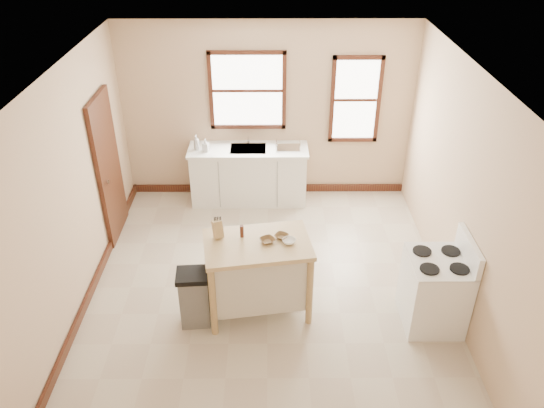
{
  "coord_description": "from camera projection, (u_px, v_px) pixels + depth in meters",
  "views": [
    {
      "loc": [
        0.03,
        -5.26,
        4.46
      ],
      "look_at": [
        0.06,
        0.4,
        1.01
      ],
      "focal_mm": 35.0,
      "sensor_mm": 36.0,
      "label": 1
    }
  ],
  "objects": [
    {
      "name": "soap_bottle_b",
      "position": [
        206.0,
        145.0,
        8.07
      ],
      "size": [
        0.11,
        0.11,
        0.2
      ],
      "primitive_type": "imported",
      "rotation": [
        0.0,
        0.0,
        -0.23
      ],
      "color": "#B2B2B2",
      "rests_on": "sink_counter"
    },
    {
      "name": "dish_rack",
      "position": [
        288.0,
        145.0,
        8.19
      ],
      "size": [
        0.47,
        0.42,
        0.1
      ],
      "primitive_type": null,
      "rotation": [
        0.0,
        0.0,
        -0.41
      ],
      "color": "silver",
      "rests_on": "sink_counter"
    },
    {
      "name": "faucet",
      "position": [
        248.0,
        137.0,
        8.3
      ],
      "size": [
        0.03,
        0.03,
        0.22
      ],
      "primitive_type": "cylinder",
      "color": "silver",
      "rests_on": "sink_counter"
    },
    {
      "name": "baseboard_back",
      "position": [
        268.0,
        188.0,
        8.89
      ],
      "size": [
        4.5,
        0.04,
        0.12
      ],
      "primitive_type": "cube",
      "color": "#39120F",
      "rests_on": "ground"
    },
    {
      "name": "bowl_c",
      "position": [
        289.0,
        241.0,
        5.94
      ],
      "size": [
        0.2,
        0.2,
        0.05
      ],
      "primitive_type": "imported",
      "rotation": [
        0.0,
        0.0,
        0.32
      ],
      "color": "white",
      "rests_on": "kitchen_island"
    },
    {
      "name": "wall_right",
      "position": [
        462.0,
        192.0,
        6.09
      ],
      "size": [
        0.04,
        5.0,
        2.8
      ],
      "primitive_type": "cube",
      "color": "tan",
      "rests_on": "ground"
    },
    {
      "name": "floor",
      "position": [
        268.0,
        287.0,
        6.81
      ],
      "size": [
        5.0,
        5.0,
        0.0
      ],
      "primitive_type": "plane",
      "color": "#C1B399",
      "rests_on": "ground"
    },
    {
      "name": "baseboard_left",
      "position": [
        94.0,
        284.0,
        6.77
      ],
      "size": [
        0.04,
        5.0,
        0.12
      ],
      "primitive_type": "cube",
      "color": "#39120F",
      "rests_on": "ground"
    },
    {
      "name": "door_left",
      "position": [
        109.0,
        168.0,
        7.36
      ],
      "size": [
        0.06,
        0.9,
        2.1
      ],
      "primitive_type": "cube",
      "color": "#39120F",
      "rests_on": "ground"
    },
    {
      "name": "pepper_grinder",
      "position": [
        242.0,
        231.0,
        6.02
      ],
      "size": [
        0.05,
        0.05,
        0.15
      ],
      "primitive_type": "cylinder",
      "rotation": [
        0.0,
        0.0,
        -0.1
      ],
      "color": "#401C11",
      "rests_on": "kitchen_island"
    },
    {
      "name": "knife_block",
      "position": [
        218.0,
        230.0,
        6.0
      ],
      "size": [
        0.13,
        0.13,
        0.2
      ],
      "primitive_type": null,
      "rotation": [
        0.0,
        0.0,
        0.45
      ],
      "color": "tan",
      "rests_on": "kitchen_island"
    },
    {
      "name": "kitchen_island",
      "position": [
        258.0,
        277.0,
        6.22
      ],
      "size": [
        1.3,
        0.94,
        0.98
      ],
      "primitive_type": null,
      "rotation": [
        0.0,
        0.0,
        0.16
      ],
      "color": "tan",
      "rests_on": "ground"
    },
    {
      "name": "window_main",
      "position": [
        247.0,
        91.0,
        8.01
      ],
      "size": [
        1.17,
        0.06,
        1.22
      ],
      "primitive_type": null,
      "color": "#39120F",
      "rests_on": "wall_back"
    },
    {
      "name": "bowl_b",
      "position": [
        282.0,
        236.0,
        6.04
      ],
      "size": [
        0.21,
        0.21,
        0.04
      ],
      "primitive_type": "imported",
      "rotation": [
        0.0,
        0.0,
        1.01
      ],
      "color": "brown",
      "rests_on": "kitchen_island"
    },
    {
      "name": "ceiling",
      "position": [
        266.0,
        73.0,
        5.35
      ],
      "size": [
        5.0,
        5.0,
        0.0
      ],
      "primitive_type": "plane",
      "rotation": [
        3.14,
        0.0,
        0.0
      ],
      "color": "white",
      "rests_on": "ground"
    },
    {
      "name": "soap_bottle_a",
      "position": [
        196.0,
        142.0,
        8.11
      ],
      "size": [
        0.11,
        0.11,
        0.24
      ],
      "primitive_type": "imported",
      "rotation": [
        0.0,
        0.0,
        -0.21
      ],
      "color": "#B2B2B2",
      "rests_on": "sink_counter"
    },
    {
      "name": "window_side",
      "position": [
        355.0,
        100.0,
        8.1
      ],
      "size": [
        0.77,
        0.06,
        1.37
      ],
      "primitive_type": null,
      "color": "#39120F",
      "rests_on": "wall_back"
    },
    {
      "name": "wall_back",
      "position": [
        267.0,
        112.0,
        8.21
      ],
      "size": [
        4.5,
        0.04,
        2.8
      ],
      "primitive_type": "cube",
      "color": "tan",
      "rests_on": "ground"
    },
    {
      "name": "trash_bin",
      "position": [
        195.0,
        298.0,
        6.09
      ],
      "size": [
        0.39,
        0.34,
        0.72
      ],
      "primitive_type": null,
      "rotation": [
        0.0,
        0.0,
        0.07
      ],
      "color": "slate",
      "rests_on": "ground"
    },
    {
      "name": "gas_stove",
      "position": [
        436.0,
        282.0,
        6.01
      ],
      "size": [
        0.71,
        0.72,
        1.15
      ],
      "primitive_type": null,
      "color": "white",
      "rests_on": "ground"
    },
    {
      "name": "wall_left",
      "position": [
        71.0,
        194.0,
        6.07
      ],
      "size": [
        0.04,
        5.0,
        2.8
      ],
      "primitive_type": "cube",
      "color": "tan",
      "rests_on": "ground"
    },
    {
      "name": "sink_counter",
      "position": [
        249.0,
        175.0,
        8.45
      ],
      "size": [
        1.86,
        0.62,
        0.92
      ],
      "primitive_type": null,
      "color": "white",
      "rests_on": "ground"
    },
    {
      "name": "bowl_a",
      "position": [
        267.0,
        240.0,
        5.97
      ],
      "size": [
        0.23,
        0.23,
        0.04
      ],
      "primitive_type": "imported",
      "rotation": [
        0.0,
        0.0,
        0.52
      ],
      "color": "brown",
      "rests_on": "kitchen_island"
    }
  ]
}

